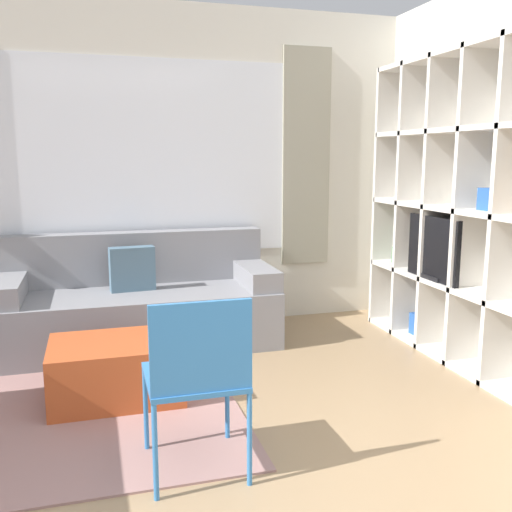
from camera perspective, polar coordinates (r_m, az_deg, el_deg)
The scene contains 6 objects.
wall_back at distance 4.89m, azimuth -11.14°, elevation 8.50°, with size 5.75×0.11×2.70m.
area_rug at distance 3.63m, azimuth -20.55°, elevation -14.40°, with size 2.21×1.94×0.01m, color gray.
shelving_unit at distance 4.37m, azimuth 19.84°, elevation 4.32°, with size 0.36×1.93×2.19m.
couch_main at distance 4.57m, azimuth -11.70°, elevation -4.88°, with size 2.11×0.83×0.86m.
ottoman at distance 3.63m, azimuth -13.83°, elevation -11.03°, with size 0.77×0.57×0.36m.
folding_chair at distance 2.61m, azimuth -5.93°, elevation -11.30°, with size 0.44×0.46×0.86m.
Camera 1 is at (-0.43, -1.56, 1.46)m, focal length 40.00 mm.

